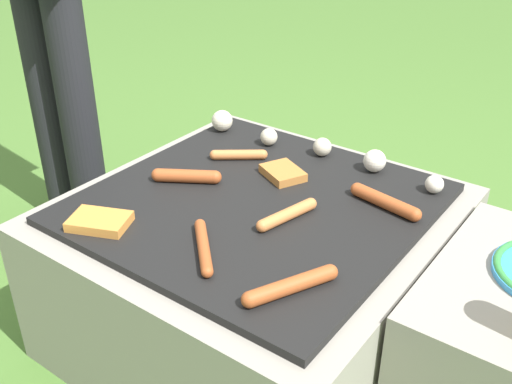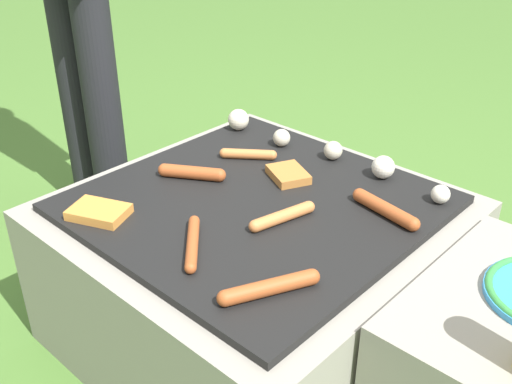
# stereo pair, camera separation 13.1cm
# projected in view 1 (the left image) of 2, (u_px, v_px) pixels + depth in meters

# --- Properties ---
(ground_plane) EXTENTS (14.00, 14.00, 0.00)m
(ground_plane) POSITION_uv_depth(u_px,v_px,m) (256.00, 331.00, 1.51)
(ground_plane) COLOR #47702D
(grill) EXTENTS (0.79, 0.79, 0.38)m
(grill) POSITION_uv_depth(u_px,v_px,m) (256.00, 271.00, 1.41)
(grill) COLOR gray
(grill) RESTS_ON ground_plane
(sausage_mid_left) EXTENTS (0.14, 0.10, 0.03)m
(sausage_mid_left) POSITION_uv_depth(u_px,v_px,m) (186.00, 176.00, 1.39)
(sausage_mid_left) COLOR #A34C23
(sausage_mid_left) RESTS_ON grill
(sausage_back_center) EXTENTS (0.10, 0.17, 0.03)m
(sausage_back_center) POSITION_uv_depth(u_px,v_px,m) (291.00, 286.00, 1.03)
(sausage_back_center) COLOR #A34C23
(sausage_back_center) RESTS_ON grill
(sausage_mid_right) EXTENTS (0.14, 0.13, 0.02)m
(sausage_mid_right) POSITION_uv_depth(u_px,v_px,m) (203.00, 247.00, 1.14)
(sausage_mid_right) COLOR #A34C23
(sausage_mid_right) RESTS_ON grill
(sausage_front_left) EXTENTS (0.06, 0.16, 0.03)m
(sausage_front_left) POSITION_uv_depth(u_px,v_px,m) (287.00, 215.00, 1.24)
(sausage_front_left) COLOR #C6753D
(sausage_front_left) RESTS_ON grill
(sausage_back_left) EXTENTS (0.18, 0.06, 0.03)m
(sausage_back_left) POSITION_uv_depth(u_px,v_px,m) (385.00, 201.00, 1.28)
(sausage_back_left) COLOR #A34C23
(sausage_back_left) RESTS_ON grill
(sausage_front_center) EXTENTS (0.12, 0.10, 0.02)m
(sausage_front_center) POSITION_uv_depth(u_px,v_px,m) (239.00, 155.00, 1.49)
(sausage_front_center) COLOR #C6753D
(sausage_front_center) RESTS_ON grill
(bread_slice_center) EXTENTS (0.14, 0.12, 0.02)m
(bread_slice_center) POSITION_uv_depth(u_px,v_px,m) (100.00, 221.00, 1.22)
(bread_slice_center) COLOR #D18438
(bread_slice_center) RESTS_ON grill
(bread_slice_left) EXTENTS (0.12, 0.11, 0.02)m
(bread_slice_left) POSITION_uv_depth(u_px,v_px,m) (283.00, 173.00, 1.41)
(bread_slice_left) COLOR #B27033
(bread_slice_left) RESTS_ON grill
(mushroom_row) EXTENTS (0.66, 0.08, 0.06)m
(mushroom_row) POSITION_uv_depth(u_px,v_px,m) (304.00, 144.00, 1.52)
(mushroom_row) COLOR beige
(mushroom_row) RESTS_ON grill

